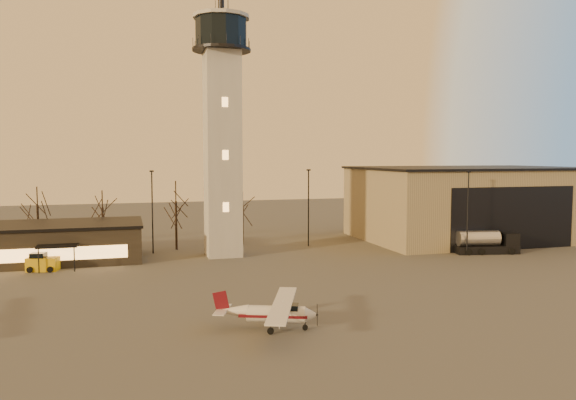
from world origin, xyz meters
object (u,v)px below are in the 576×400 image
at_px(control_tower, 222,118).
at_px(hangar, 467,203).
at_px(fuel_truck, 486,244).
at_px(cessna_front, 278,317).
at_px(service_cart, 42,264).
at_px(terminal, 25,243).

relative_size(control_tower, hangar, 1.07).
bearing_deg(fuel_truck, cessna_front, -135.16).
bearing_deg(cessna_front, service_cart, 146.41).
bearing_deg(terminal, fuel_truck, -10.03).
height_order(control_tower, terminal, control_tower).
bearing_deg(hangar, service_cart, -172.28).
bearing_deg(control_tower, hangar, 6.31).
bearing_deg(terminal, cessna_front, -56.40).
relative_size(terminal, fuel_truck, 3.22).
height_order(terminal, fuel_truck, terminal).
height_order(hangar, terminal, hangar).
relative_size(hangar, cessna_front, 3.25).
xyz_separation_m(control_tower, service_cart, (-19.54, -3.55, -15.59)).
xyz_separation_m(terminal, cessna_front, (20.80, -31.30, -1.25)).
distance_m(terminal, fuel_truck, 53.94).
relative_size(hangar, terminal, 1.20).
relative_size(control_tower, terminal, 1.28).
xyz_separation_m(terminal, service_cart, (2.46, -5.53, -1.42)).
height_order(terminal, cessna_front, terminal).
height_order(terminal, service_cart, terminal).
height_order(hangar, service_cart, hangar).
bearing_deg(terminal, control_tower, -5.15).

